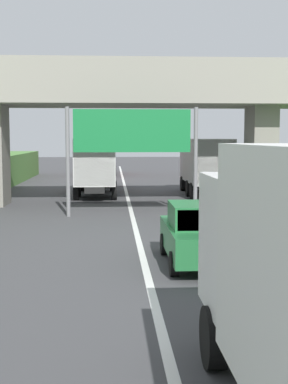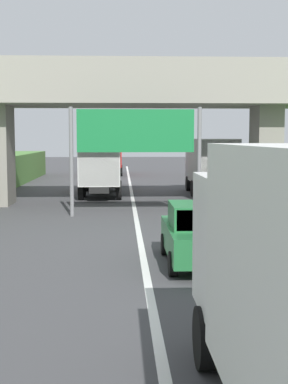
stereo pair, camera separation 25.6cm
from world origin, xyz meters
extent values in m
cube|color=white|center=(0.00, 23.96, 0.00)|extent=(0.20, 87.92, 0.01)
cube|color=gray|center=(0.00, 29.95, 5.71)|extent=(40.00, 4.80, 1.10)
cube|color=gray|center=(0.00, 27.73, 6.81)|extent=(40.00, 0.36, 1.10)
cube|color=gray|center=(0.00, 32.17, 6.81)|extent=(40.00, 0.36, 1.10)
cube|color=gray|center=(7.05, 29.95, 2.58)|extent=(1.30, 2.20, 5.16)
cylinder|color=slate|center=(-2.85, 25.52, 2.43)|extent=(0.18, 0.18, 4.86)
cylinder|color=slate|center=(2.85, 25.52, 2.43)|extent=(0.18, 0.18, 4.86)
cube|color=#167238|center=(0.00, 25.52, 3.81)|extent=(5.20, 0.12, 1.90)
cube|color=white|center=(0.00, 25.51, 3.81)|extent=(4.89, 0.01, 1.67)
cube|color=black|center=(-1.78, 53.11, 0.66)|extent=(1.10, 7.30, 0.36)
cube|color=red|center=(-1.78, 55.71, 1.89)|extent=(2.10, 2.10, 2.10)
cube|color=#2D3842|center=(-1.78, 56.73, 2.19)|extent=(1.89, 0.06, 0.90)
cube|color=red|center=(-1.78, 52.06, 2.14)|extent=(2.30, 5.20, 2.60)
cube|color=maroon|center=(-1.78, 49.48, 2.14)|extent=(2.21, 0.04, 2.50)
cylinder|color=black|center=(-2.75, 55.71, 0.48)|extent=(0.30, 0.96, 0.96)
cylinder|color=black|center=(-0.81, 55.71, 0.48)|extent=(0.30, 0.96, 0.96)
cylinder|color=black|center=(-2.85, 50.63, 0.48)|extent=(0.30, 0.96, 0.96)
cylinder|color=black|center=(-0.71, 50.63, 0.48)|extent=(0.30, 0.96, 0.96)
cylinder|color=black|center=(-2.85, 52.32, 0.48)|extent=(0.30, 0.96, 0.96)
cylinder|color=black|center=(-0.71, 52.32, 0.48)|extent=(0.30, 0.96, 0.96)
cube|color=silver|center=(1.62, 9.42, 1.89)|extent=(2.10, 2.10, 2.10)
cube|color=#2D3842|center=(1.62, 10.44, 2.19)|extent=(1.89, 0.06, 0.90)
cylinder|color=black|center=(0.65, 9.42, 0.48)|extent=(0.30, 0.96, 0.96)
cube|color=black|center=(-1.86, 34.33, 0.66)|extent=(1.10, 7.30, 0.36)
cube|color=orange|center=(-1.86, 36.93, 1.89)|extent=(2.10, 2.10, 2.10)
cube|color=#2D3842|center=(-1.86, 37.95, 2.19)|extent=(1.89, 0.06, 0.90)
cube|color=silver|center=(-1.86, 33.28, 2.14)|extent=(2.30, 5.20, 2.60)
cube|color=#A8A8A4|center=(-1.86, 30.70, 2.14)|extent=(2.21, 0.04, 2.50)
cylinder|color=black|center=(-2.83, 36.93, 0.48)|extent=(0.30, 0.96, 0.96)
cylinder|color=black|center=(-0.89, 36.93, 0.48)|extent=(0.30, 0.96, 0.96)
cylinder|color=black|center=(-2.93, 31.85, 0.48)|extent=(0.30, 0.96, 0.96)
cylinder|color=black|center=(-0.79, 31.85, 0.48)|extent=(0.30, 0.96, 0.96)
cylinder|color=black|center=(-2.93, 33.54, 0.48)|extent=(0.30, 0.96, 0.96)
cylinder|color=black|center=(-0.79, 33.54, 0.48)|extent=(0.30, 0.96, 0.96)
cube|color=black|center=(4.76, 34.30, 0.66)|extent=(1.10, 7.30, 0.36)
cube|color=#B2B5B7|center=(4.76, 36.90, 1.89)|extent=(2.10, 2.10, 2.10)
cube|color=#2D3842|center=(4.76, 37.92, 2.19)|extent=(1.89, 0.06, 0.90)
cube|color=#B7B7B2|center=(4.76, 33.25, 2.14)|extent=(2.30, 5.20, 2.60)
cube|color=gray|center=(4.76, 30.67, 2.14)|extent=(2.21, 0.04, 2.50)
cylinder|color=black|center=(3.79, 36.90, 0.48)|extent=(0.30, 0.96, 0.96)
cylinder|color=black|center=(5.73, 36.90, 0.48)|extent=(0.30, 0.96, 0.96)
cylinder|color=black|center=(3.69, 31.82, 0.48)|extent=(0.30, 0.96, 0.96)
cylinder|color=black|center=(5.83, 31.82, 0.48)|extent=(0.30, 0.96, 0.96)
cylinder|color=black|center=(3.69, 33.51, 0.48)|extent=(0.30, 0.96, 0.96)
cylinder|color=black|center=(5.83, 33.51, 0.48)|extent=(0.30, 0.96, 0.96)
cube|color=black|center=(-1.67, 40.88, 0.70)|extent=(1.76, 4.10, 0.76)
cube|color=black|center=(-1.67, 40.73, 1.40)|extent=(1.56, 1.90, 0.64)
cube|color=#2D3842|center=(-1.67, 39.81, 1.40)|extent=(1.44, 0.06, 0.54)
cylinder|color=black|center=(-2.49, 42.15, 0.32)|extent=(0.22, 0.64, 0.64)
cylinder|color=black|center=(-0.85, 42.15, 0.32)|extent=(0.22, 0.64, 0.64)
cylinder|color=black|center=(-2.49, 39.61, 0.32)|extent=(0.22, 0.64, 0.64)
cylinder|color=black|center=(-0.85, 39.61, 0.32)|extent=(0.22, 0.64, 0.64)
cube|color=#236B38|center=(1.49, 16.18, 0.70)|extent=(1.76, 4.10, 0.76)
cube|color=#236B38|center=(1.49, 16.03, 1.40)|extent=(1.56, 1.90, 0.64)
cube|color=#2D3842|center=(1.49, 15.11, 1.40)|extent=(1.44, 0.06, 0.54)
cylinder|color=black|center=(0.67, 17.45, 0.32)|extent=(0.22, 0.64, 0.64)
cylinder|color=black|center=(2.31, 17.45, 0.32)|extent=(0.22, 0.64, 0.64)
cylinder|color=black|center=(0.67, 14.91, 0.32)|extent=(0.22, 0.64, 0.64)
cylinder|color=black|center=(2.31, 14.91, 0.32)|extent=(0.22, 0.64, 0.64)
camera|label=1|loc=(-0.87, 1.58, 3.51)|focal=50.31mm
camera|label=2|loc=(-0.62, 1.57, 3.51)|focal=50.31mm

